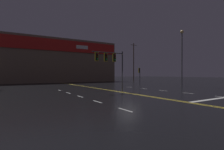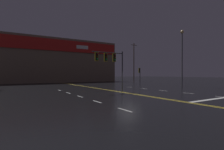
# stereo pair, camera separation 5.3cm
# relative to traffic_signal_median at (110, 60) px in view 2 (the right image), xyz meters

# --- Properties ---
(ground_plane) EXTENTS (200.00, 200.00, 0.00)m
(ground_plane) POSITION_rel_traffic_signal_median_xyz_m (1.37, -1.68, -3.75)
(ground_plane) COLOR black
(road_markings) EXTENTS (16.68, 60.00, 0.01)m
(road_markings) POSITION_rel_traffic_signal_median_xyz_m (2.55, -3.27, -3.75)
(road_markings) COLOR gold
(road_markings) RESTS_ON ground
(traffic_signal_median) EXTENTS (4.10, 0.36, 4.84)m
(traffic_signal_median) POSITION_rel_traffic_signal_median_xyz_m (0.00, 0.00, 0.00)
(traffic_signal_median) COLOR #38383D
(traffic_signal_median) RESTS_ON ground
(traffic_signal_corner_northeast) EXTENTS (0.42, 0.36, 3.37)m
(traffic_signal_corner_northeast) POSITION_rel_traffic_signal_median_xyz_m (13.30, 10.25, -1.28)
(traffic_signal_corner_northeast) COLOR #38383D
(traffic_signal_corner_northeast) RESTS_ON ground
(streetlight_near_right) EXTENTS (0.56, 0.56, 9.58)m
(streetlight_near_right) POSITION_rel_traffic_signal_median_xyz_m (15.37, 1.74, 2.35)
(streetlight_near_right) COLOR #59595E
(streetlight_near_right) RESTS_ON ground
(building_backdrop) EXTENTS (30.98, 10.23, 10.97)m
(building_backdrop) POSITION_rel_traffic_signal_median_xyz_m (1.37, 30.30, 1.75)
(building_backdrop) COLOR #7A6651
(building_backdrop) RESTS_ON ground
(utility_pole_row) EXTENTS (47.89, 0.26, 11.66)m
(utility_pole_row) POSITION_rel_traffic_signal_median_xyz_m (3.18, 25.18, 1.78)
(utility_pole_row) COLOR #4C3828
(utility_pole_row) RESTS_ON ground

